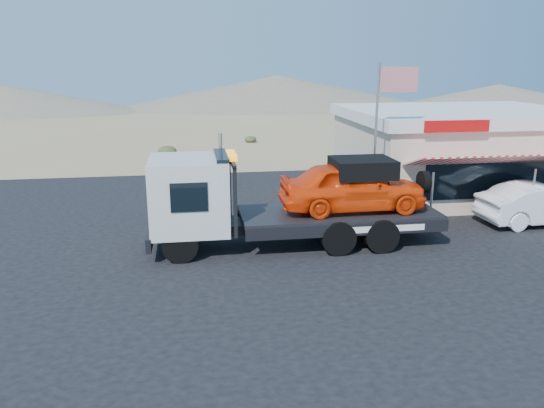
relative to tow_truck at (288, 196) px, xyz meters
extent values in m
plane|color=#937A54|center=(-1.08, -2.68, -1.72)|extent=(120.00, 120.00, 0.00)
cube|color=black|center=(0.92, 0.32, -1.71)|extent=(32.00, 24.00, 0.02)
cylinder|color=black|center=(-3.57, -1.11, -1.15)|extent=(1.11, 0.33, 1.11)
cylinder|color=black|center=(-3.57, 1.11, -1.15)|extent=(1.11, 0.33, 1.11)
cylinder|color=black|center=(1.44, -1.11, -1.15)|extent=(1.11, 0.61, 1.11)
cylinder|color=black|center=(1.44, 1.11, -1.15)|extent=(1.11, 0.61, 1.11)
cylinder|color=black|center=(2.89, -1.11, -1.15)|extent=(1.11, 0.61, 1.11)
cylinder|color=black|center=(2.89, 1.11, -1.15)|extent=(1.11, 0.61, 1.11)
cube|color=black|center=(0.55, 0.00, -0.98)|extent=(9.14, 1.11, 0.33)
cube|color=silver|center=(-3.24, 0.00, 0.19)|extent=(2.45, 2.62, 2.34)
cube|color=black|center=(-2.18, 0.00, 0.97)|extent=(0.39, 2.23, 1.00)
cube|color=black|center=(-1.85, 0.00, 0.14)|extent=(0.11, 2.45, 2.23)
cube|color=orange|center=(-1.85, 0.00, 1.42)|extent=(0.28, 1.34, 0.17)
cube|color=black|center=(1.78, 0.00, -0.67)|extent=(6.69, 2.56, 0.17)
imported|color=#FF3C09|center=(2.22, 0.00, 0.25)|extent=(4.91, 1.97, 1.67)
cube|color=black|center=(2.56, 0.00, 0.88)|extent=(2.01, 1.67, 0.61)
imported|color=silver|center=(10.01, 0.83, -0.91)|extent=(4.86, 1.86, 1.58)
cube|color=beige|center=(9.42, 6.32, 0.00)|extent=(10.00, 8.00, 3.40)
cube|color=white|center=(9.42, 6.32, 1.95)|extent=(10.40, 8.40, 0.50)
cube|color=red|center=(6.92, 2.06, 1.95)|extent=(2.60, 0.12, 0.45)
cube|color=black|center=(9.42, 2.30, -0.20)|extent=(7.00, 0.06, 1.60)
cube|color=red|center=(9.42, 1.42, 0.75)|extent=(9.00, 1.73, 0.61)
cylinder|color=#99999E|center=(5.42, 0.62, -0.60)|extent=(0.08, 0.08, 2.20)
cylinder|color=#99999E|center=(9.42, 0.62, -0.60)|extent=(0.08, 0.08, 2.20)
cylinder|color=#99999E|center=(3.62, 1.82, 1.30)|extent=(0.10, 0.10, 6.00)
cube|color=#B20C14|center=(4.37, 1.82, 3.70)|extent=(1.50, 0.02, 0.90)
ellipsoid|color=#364022|center=(-4.63, 18.71, -1.39)|extent=(1.24, 1.24, 0.67)
ellipsoid|color=#364022|center=(1.52, 23.67, -1.47)|extent=(0.94, 0.94, 0.50)
cone|color=#726B59|center=(8.92, 55.32, 0.38)|extent=(44.00, 44.00, 4.20)
cone|color=#726B59|center=(38.92, 51.32, -0.22)|extent=(32.00, 32.00, 3.00)
camera|label=1|loc=(-3.17, -16.81, 4.35)|focal=35.00mm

